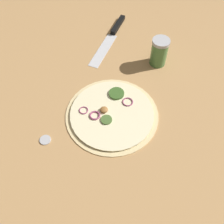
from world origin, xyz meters
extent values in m
plane|color=tan|center=(0.00, 0.00, 0.00)|extent=(3.00, 3.00, 0.00)
cylinder|color=beige|center=(0.00, 0.00, 0.00)|extent=(0.31, 0.31, 0.01)
cylinder|color=beige|center=(0.00, 0.00, 0.01)|extent=(0.28, 0.28, 0.00)
torus|color=#934266|center=(-0.08, -0.04, 0.01)|extent=(0.03, 0.03, 0.00)
torus|color=#934266|center=(-0.04, -0.04, 0.01)|extent=(0.04, 0.04, 0.01)
cylinder|color=#385B23|center=(-0.03, 0.08, 0.01)|extent=(0.05, 0.05, 0.01)
torus|color=#934266|center=(0.02, 0.07, 0.01)|extent=(0.04, 0.04, 0.00)
cylinder|color=#47662D|center=(0.00, -0.03, 0.01)|extent=(0.04, 0.04, 0.00)
ellipsoid|color=#996633|center=(-0.03, -0.01, 0.02)|extent=(0.03, 0.03, 0.01)
cube|color=silver|center=(-0.20, 0.24, 0.00)|extent=(0.08, 0.20, 0.00)
cube|color=black|center=(-0.23, 0.40, 0.01)|extent=(0.04, 0.12, 0.02)
cylinder|color=#4C7F42|center=(0.01, 0.30, 0.05)|extent=(0.06, 0.06, 0.10)
cylinder|color=#B2B2B7|center=(0.01, 0.30, 0.10)|extent=(0.06, 0.06, 0.01)
cylinder|color=#B2B2B7|center=(-0.12, -0.19, 0.00)|extent=(0.03, 0.03, 0.01)
camera|label=1|loc=(0.26, -0.41, 0.71)|focal=42.00mm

